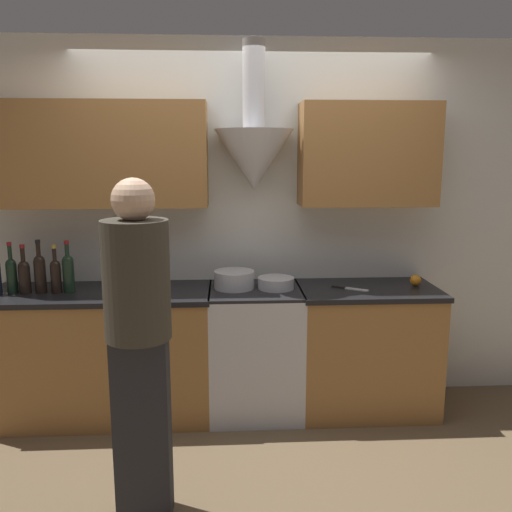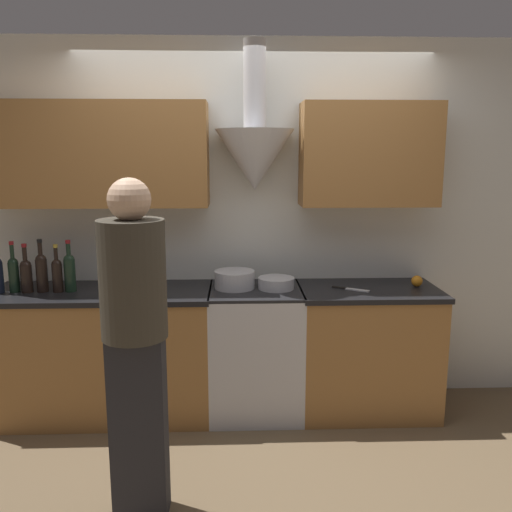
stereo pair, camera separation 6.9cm
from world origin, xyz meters
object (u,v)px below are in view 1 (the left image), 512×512
wine_bottle_5 (68,271)px  person_foreground_left (139,337)px  wine_bottle_4 (56,274)px  stock_pot (234,280)px  orange_fruit (416,280)px  stove_range (255,350)px  wine_bottle_3 (40,271)px  wine_bottle_1 (12,273)px  mixing_bowl (276,283)px  wine_bottle_2 (24,275)px

wine_bottle_5 → person_foreground_left: person_foreground_left is taller
wine_bottle_4 → wine_bottle_5: size_ratio=0.93×
stock_pot → orange_fruit: size_ratio=3.55×
orange_fruit → wine_bottle_4: bearing=-178.6°
wine_bottle_4 → orange_fruit: size_ratio=4.15×
stock_pot → orange_fruit: 1.27m
orange_fruit → person_foreground_left: bearing=-146.9°
stove_range → wine_bottle_3: size_ratio=2.49×
person_foreground_left → wine_bottle_1: bearing=132.6°
mixing_bowl → orange_fruit: 0.99m
wine_bottle_2 → wine_bottle_5: size_ratio=0.94×
stove_range → stock_pot: (-0.14, 0.03, 0.50)m
wine_bottle_3 → mixing_bowl: (1.58, 0.02, -0.11)m
wine_bottle_5 → wine_bottle_3: bearing=-179.0°
person_foreground_left → stock_pot: bearing=67.4°
stock_pot → orange_fruit: (1.27, 0.00, -0.02)m
wine_bottle_3 → mixing_bowl: wine_bottle_3 is taller
wine_bottle_1 → wine_bottle_5: wine_bottle_5 is taller
wine_bottle_1 → wine_bottle_4: wine_bottle_1 is taller
wine_bottle_3 → wine_bottle_5: size_ratio=1.02×
wine_bottle_4 → wine_bottle_5: bearing=9.0°
wine_bottle_4 → stock_pot: wine_bottle_4 is taller
stock_pot → person_foreground_left: 1.23m
stove_range → wine_bottle_2: (-1.53, -0.03, 0.57)m
stove_range → wine_bottle_5: (-1.25, -0.02, 0.59)m
orange_fruit → wine_bottle_3: bearing=-178.9°
stove_range → person_foreground_left: person_foreground_left is taller
wine_bottle_3 → person_foreground_left: size_ratio=0.21×
wine_bottle_5 → orange_fruit: wine_bottle_5 is taller
wine_bottle_1 → person_foreground_left: 1.48m
stove_range → wine_bottle_1: (-1.62, -0.02, 0.58)m
stove_range → wine_bottle_4: size_ratio=2.76×
person_foreground_left → orange_fruit: bearing=33.1°
person_foreground_left → wine_bottle_4: bearing=123.4°
stove_range → wine_bottle_1: wine_bottle_1 is taller
orange_fruit → stock_pot: bearing=-180.0°
wine_bottle_4 → orange_fruit: (2.46, 0.06, -0.09)m
person_foreground_left → wine_bottle_3: bearing=126.8°
orange_fruit → wine_bottle_1: bearing=-179.0°
wine_bottle_5 → stove_range: bearing=0.7°
wine_bottle_2 → stock_pot: bearing=2.5°
wine_bottle_5 → orange_fruit: size_ratio=4.49×
wine_bottle_4 → mixing_bowl: size_ratio=1.30×
wine_bottle_2 → person_foreground_left: size_ratio=0.19×
wine_bottle_2 → stock_pot: wine_bottle_2 is taller
wine_bottle_1 → wine_bottle_3: 0.19m
wine_bottle_3 → orange_fruit: bearing=1.1°
stove_range → wine_bottle_5: size_ratio=2.55×
wine_bottle_2 → wine_bottle_5: wine_bottle_5 is taller
wine_bottle_5 → person_foreground_left: size_ratio=0.21×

